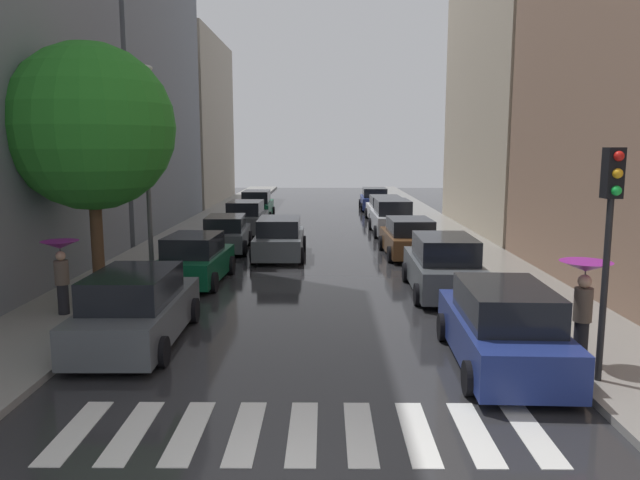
% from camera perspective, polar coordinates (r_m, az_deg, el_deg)
% --- Properties ---
extents(ground_plane, '(28.00, 72.00, 0.04)m').
position_cam_1_polar(ground_plane, '(31.53, -0.14, 0.57)').
color(ground_plane, '#272729').
extents(sidewalk_left, '(3.00, 72.00, 0.15)m').
position_cam_1_polar(sidewalk_left, '(32.25, -11.77, 0.74)').
color(sidewalk_left, gray).
rests_on(sidewalk_left, ground).
extents(sidewalk_right, '(3.00, 72.00, 0.15)m').
position_cam_1_polar(sidewalk_right, '(32.11, 11.54, 0.71)').
color(sidewalk_right, gray).
rests_on(sidewalk_right, ground).
extents(crosswalk_stripes, '(7.65, 2.20, 0.01)m').
position_cam_1_polar(crosswalk_stripes, '(10.03, -1.63, -17.60)').
color(crosswalk_stripes, silver).
rests_on(crosswalk_stripes, ground).
extents(building_left_mid, '(6.00, 14.71, 17.37)m').
position_cam_1_polar(building_left_mid, '(35.64, -18.74, 15.10)').
color(building_left_mid, slate).
rests_on(building_left_mid, ground).
extents(building_left_far, '(6.00, 14.19, 12.91)m').
position_cam_1_polar(building_left_far, '(50.10, -12.82, 10.80)').
color(building_left_far, '#9E9384').
rests_on(building_left_far, ground).
extents(building_right_mid, '(6.00, 13.62, 18.47)m').
position_cam_1_polar(building_right_mid, '(34.66, 19.18, 16.19)').
color(building_right_mid, '#B2A38C').
rests_on(building_right_mid, ground).
extents(parked_car_left_nearest, '(2.15, 4.81, 1.71)m').
position_cam_1_polar(parked_car_left_nearest, '(14.49, -16.87, -6.26)').
color(parked_car_left_nearest, '#474C51').
rests_on(parked_car_left_nearest, ground).
extents(parked_car_left_second, '(2.17, 4.24, 1.63)m').
position_cam_1_polar(parked_car_left_second, '(20.44, -11.68, -1.86)').
color(parked_car_left_second, '#0C4C2D').
rests_on(parked_car_left_second, ground).
extents(parked_car_left_third, '(2.15, 4.39, 1.53)m').
position_cam_1_polar(parked_car_left_third, '(26.60, -8.83, 0.56)').
color(parked_car_left_third, '#474C51').
rests_on(parked_car_left_third, ground).
extents(parked_car_left_fourth, '(2.14, 4.36, 1.69)m').
position_cam_1_polar(parked_car_left_fourth, '(31.85, -6.97, 2.06)').
color(parked_car_left_fourth, '#474C51').
rests_on(parked_car_left_fourth, ground).
extents(parked_car_left_fifth, '(2.07, 4.69, 1.80)m').
position_cam_1_polar(parked_car_left_fifth, '(37.86, -5.96, 3.20)').
color(parked_car_left_fifth, '#0C4C2D').
rests_on(parked_car_left_fifth, ground).
extents(parked_car_right_nearest, '(2.22, 4.84, 1.73)m').
position_cam_1_polar(parked_car_right_nearest, '(12.99, 16.77, -7.96)').
color(parked_car_right_nearest, navy).
rests_on(parked_car_right_nearest, ground).
extents(parked_car_right_second, '(2.19, 4.73, 1.80)m').
position_cam_1_polar(parked_car_right_second, '(18.92, 11.52, -2.47)').
color(parked_car_right_second, '#474C51').
rests_on(parked_car_right_second, ground).
extents(parked_car_right_third, '(2.21, 4.40, 1.58)m').
position_cam_1_polar(parked_car_right_third, '(25.17, 8.37, 0.16)').
color(parked_car_right_third, brown).
rests_on(parked_car_right_third, ground).
extents(parked_car_right_fourth, '(2.17, 4.78, 1.80)m').
position_cam_1_polar(parked_car_right_fourth, '(31.49, 6.79, 2.07)').
color(parked_car_right_fourth, '#B2B7BF').
rests_on(parked_car_right_fourth, ground).
extents(parked_car_right_fifth, '(2.20, 4.69, 1.55)m').
position_cam_1_polar(parked_car_right_fifth, '(36.96, 6.13, 2.90)').
color(parked_car_right_fifth, silver).
rests_on(parked_car_right_fifth, ground).
extents(parked_car_right_sixth, '(2.12, 4.55, 1.59)m').
position_cam_1_polar(parked_car_right_sixth, '(43.58, 5.13, 3.82)').
color(parked_car_right_sixth, navy).
rests_on(parked_car_right_sixth, ground).
extents(car_midroad, '(2.11, 4.67, 1.63)m').
position_cam_1_polar(car_midroad, '(24.78, -3.82, 0.14)').
color(car_midroad, '#474C51').
rests_on(car_midroad, ground).
extents(pedestrian_near_tree, '(1.01, 1.01, 2.08)m').
position_cam_1_polar(pedestrian_near_tree, '(13.12, 23.60, -4.31)').
color(pedestrian_near_tree, black).
rests_on(pedestrian_near_tree, sidewalk_right).
extents(pedestrian_by_kerb, '(0.95, 0.95, 1.93)m').
position_cam_1_polar(pedestrian_by_kerb, '(16.96, -23.19, -1.91)').
color(pedestrian_by_kerb, black).
rests_on(pedestrian_by_kerb, sidewalk_left).
extents(street_tree_left, '(4.84, 4.84, 7.30)m').
position_cam_1_polar(street_tree_left, '(19.08, -20.75, 9.88)').
color(street_tree_left, '#513823').
rests_on(street_tree_left, sidewalk_left).
extents(traffic_light_right_corner, '(0.30, 0.42, 4.30)m').
position_cam_1_polar(traffic_light_right_corner, '(12.01, 25.65, 2.29)').
color(traffic_light_right_corner, black).
rests_on(traffic_light_right_corner, sidewalk_right).
extents(lamp_post_left, '(0.60, 0.28, 6.95)m').
position_cam_1_polar(lamp_post_left, '(21.01, -15.96, 7.59)').
color(lamp_post_left, '#595B60').
rests_on(lamp_post_left, sidewalk_left).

